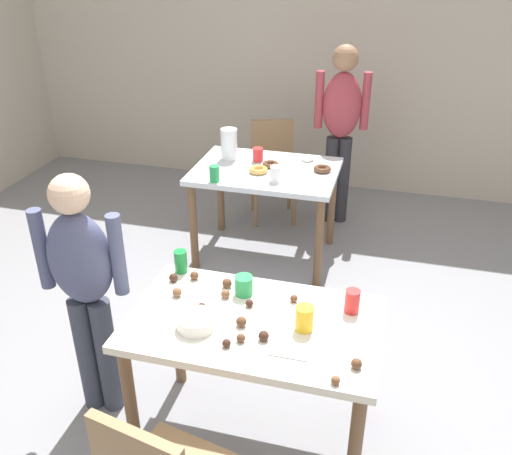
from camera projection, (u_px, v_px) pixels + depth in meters
ground_plane at (239, 401)px, 3.09m from camera, size 6.40×6.40×0.00m
wall_back at (334, 55)px, 5.21m from camera, size 6.40×0.10×2.60m
dining_table_near at (254, 339)px, 2.58m from camera, size 1.16×0.69×0.75m
dining_table_far at (266, 182)px, 4.21m from camera, size 1.08×0.78×0.75m
chair_far_table at (273, 164)px, 4.94m from camera, size 0.51×0.51×0.87m
person_girl_near at (84, 281)px, 2.70m from camera, size 0.46×0.24×1.38m
person_adult_far at (341, 121)px, 4.62m from camera, size 0.46×0.24×1.55m
mixing_bowl at (196, 322)px, 2.47m from camera, size 0.17×0.17×0.06m
soda_can at (181, 261)px, 2.86m from camera, size 0.07×0.07×0.12m
fork_near at (287, 357)px, 2.30m from camera, size 0.17×0.02×0.01m
cup_near_0 at (304, 318)px, 2.44m from camera, size 0.08×0.08×0.12m
cup_near_1 at (244, 285)px, 2.69m from camera, size 0.09×0.09×0.10m
cup_near_2 at (352, 301)px, 2.56m from camera, size 0.07×0.07×0.12m
cake_ball_0 at (225, 294)px, 2.67m from camera, size 0.04×0.04×0.04m
cake_ball_1 at (201, 307)px, 2.58m from camera, size 0.04×0.04×0.04m
cake_ball_2 at (294, 298)px, 2.64m from camera, size 0.04×0.04×0.04m
cake_ball_3 at (194, 275)px, 2.82m from camera, size 0.04×0.04×0.04m
cake_ball_4 at (226, 343)px, 2.35m from camera, size 0.04×0.04×0.04m
cake_ball_5 at (177, 292)px, 2.68m from camera, size 0.05×0.05×0.05m
cake_ball_6 at (249, 303)px, 2.61m from camera, size 0.04×0.04×0.04m
cake_ball_7 at (335, 380)px, 2.16m from camera, size 0.04×0.04×0.04m
cake_ball_8 at (264, 336)px, 2.39m from camera, size 0.05×0.05×0.05m
cake_ball_9 at (356, 364)px, 2.24m from camera, size 0.05×0.05×0.05m
cake_ball_10 at (227, 283)px, 2.75m from camera, size 0.05×0.05×0.05m
cake_ball_11 at (241, 338)px, 2.38m from camera, size 0.04×0.04×0.04m
cake_ball_12 at (241, 322)px, 2.48m from camera, size 0.05×0.05×0.05m
cake_ball_13 at (173, 278)px, 2.80m from camera, size 0.04×0.04×0.04m
pitcher_far at (229, 144)px, 4.30m from camera, size 0.13×0.13×0.24m
cup_far_0 at (258, 155)px, 4.28m from camera, size 0.08×0.08×0.11m
cup_far_1 at (275, 174)px, 3.92m from camera, size 0.08×0.08×0.11m
cup_far_2 at (214, 174)px, 3.92m from camera, size 0.07×0.07×0.12m
donut_far_0 at (322, 169)px, 4.10m from camera, size 0.13×0.13×0.04m
donut_far_1 at (308, 159)px, 4.30m from camera, size 0.10×0.10×0.03m
donut_far_2 at (258, 170)px, 4.08m from camera, size 0.14×0.14×0.04m
donut_far_3 at (271, 164)px, 4.19m from camera, size 0.12×0.12×0.04m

